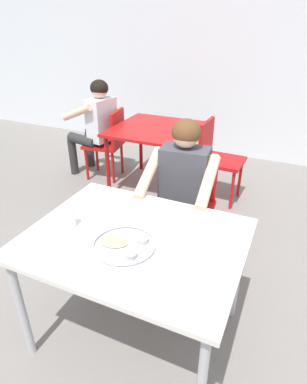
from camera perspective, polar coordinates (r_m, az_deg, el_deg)
name	(u,v)px	position (r m, az deg, el deg)	size (l,w,h in m)	color
ground_plane	(142,348)	(2.24, -2.04, -25.67)	(12.00, 12.00, 0.05)	slate
back_wall	(264,25)	(4.67, 18.79, 25.90)	(12.00, 0.12, 3.40)	silver
table_foreground	(135,247)	(1.81, -3.26, -9.67)	(1.16, 0.90, 0.75)	silver
thali_tray	(124,245)	(1.69, -5.13, -9.17)	(0.33, 0.33, 0.03)	#B7BABF
drinking_cup	(69,217)	(1.87, -14.57, -4.33)	(0.07, 0.07, 0.11)	white
chair_foreground	(187,200)	(2.61, 5.97, -1.41)	(0.45, 0.47, 0.85)	red
diner_foreground	(180,188)	(2.31, 4.73, 0.64)	(0.52, 0.57, 1.19)	black
table_background_red	(156,135)	(3.64, 0.51, 10.04)	(0.92, 0.93, 0.73)	#B71414
chair_red_left	(109,140)	(3.99, -7.75, 8.98)	(0.48, 0.44, 0.85)	#A91513
chair_red_right	(216,155)	(3.52, 10.84, 6.40)	(0.45, 0.42, 0.86)	red
patron_background	(96,121)	(4.00, -10.05, 12.23)	(0.60, 0.56, 1.18)	#2C2C2C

